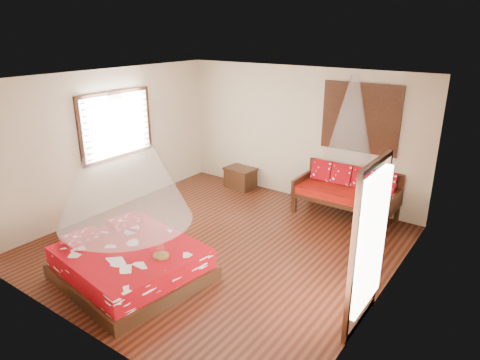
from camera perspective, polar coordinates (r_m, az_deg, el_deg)
name	(u,v)px	position (r m, az deg, el deg)	size (l,w,h in m)	color
room	(218,167)	(6.94, -2.90, 1.76)	(5.54, 5.54, 2.84)	black
bed	(131,263)	(6.64, -14.39, -10.64)	(2.20, 2.04, 0.63)	black
daybed	(347,191)	(8.61, 14.13, -1.38)	(1.94, 0.86, 0.98)	black
storage_chest	(240,178)	(9.91, 0.06, 0.33)	(0.73, 0.56, 0.47)	black
shutter_panel	(360,118)	(8.52, 15.74, 7.95)	(1.52, 0.06, 1.32)	black
window_left	(117,125)	(8.87, -16.12, 7.03)	(0.10, 1.74, 1.34)	black
glazed_door	(367,247)	(5.38, 16.54, -8.54)	(0.08, 1.02, 2.16)	black
wine_tray	(161,254)	(6.17, -10.51, -9.64)	(0.23, 0.23, 0.19)	brown
mosquito_net_main	(121,160)	(6.00, -15.59, 2.62)	(1.86, 1.86, 1.80)	white
mosquito_net_daybed	(351,117)	(8.07, 14.63, 8.14)	(0.82, 0.82, 1.50)	white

